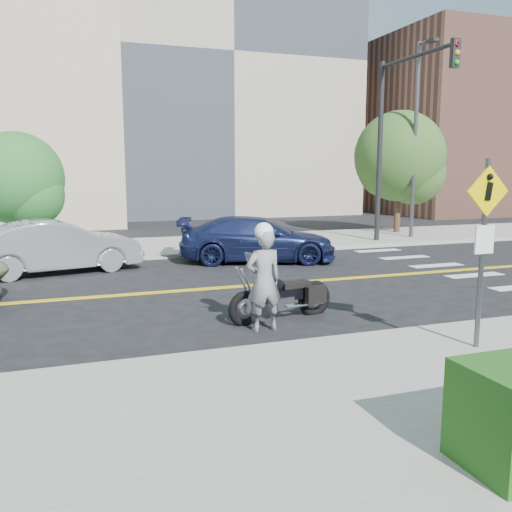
{
  "coord_description": "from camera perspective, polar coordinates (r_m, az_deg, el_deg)",
  "views": [
    {
      "loc": [
        -1.96,
        -13.04,
        2.97
      ],
      "look_at": [
        1.76,
        -2.53,
        1.2
      ],
      "focal_mm": 38.0,
      "sensor_mm": 36.0,
      "label": 1
    }
  ],
  "objects": [
    {
      "name": "ground_plane",
      "position": [
        13.52,
        -10.69,
        -3.83
      ],
      "size": [
        120.0,
        120.0,
        0.0
      ],
      "primitive_type": "plane",
      "color": "black",
      "rests_on": "ground"
    },
    {
      "name": "sidewalk_near",
      "position": [
        6.55,
        -0.01,
        -17.19
      ],
      "size": [
        60.0,
        5.0,
        0.15
      ],
      "primitive_type": "cube",
      "color": "#9E9B91",
      "rests_on": "ground_plane"
    },
    {
      "name": "sidewalk_far",
      "position": [
        20.84,
        -13.89,
        0.76
      ],
      "size": [
        60.0,
        5.0,
        0.15
      ],
      "primitive_type": "cube",
      "color": "#9E9B91",
      "rests_on": "ground_plane"
    },
    {
      "name": "building_mid",
      "position": [
        40.9,
        -5.37,
        18.87
      ],
      "size": [
        18.0,
        14.0,
        20.0
      ],
      "primitive_type": "cube",
      "color": "#A39984",
      "rests_on": "ground_plane"
    },
    {
      "name": "building_right",
      "position": [
        43.39,
        21.24,
        12.41
      ],
      "size": [
        14.0,
        12.0,
        12.0
      ],
      "primitive_type": "cube",
      "color": "#8C5947",
      "rests_on": "ground_plane"
    },
    {
      "name": "lamp_post",
      "position": [
        24.04,
        16.39,
        11.47
      ],
      "size": [
        0.16,
        0.16,
        8.0
      ],
      "primitive_type": "cylinder",
      "color": "#4C4C51",
      "rests_on": "sidewalk_far"
    },
    {
      "name": "traffic_light",
      "position": [
        21.77,
        14.3,
        13.22
      ],
      "size": [
        0.28,
        4.5,
        7.0
      ],
      "color": "black",
      "rests_on": "sidewalk_far"
    },
    {
      "name": "pedestrian_sign",
      "position": [
        9.18,
        22.86,
        2.0
      ],
      "size": [
        0.78,
        0.08,
        3.0
      ],
      "color": "#4C4C51",
      "rests_on": "sidewalk_near"
    },
    {
      "name": "motorcyclist",
      "position": [
        10.0,
        0.83,
        -2.26
      ],
      "size": [
        0.73,
        0.51,
        2.03
      ],
      "rotation": [
        0.0,
        0.0,
        3.22
      ],
      "color": "#A0A1A5",
      "rests_on": "ground"
    },
    {
      "name": "motorcycle",
      "position": [
        10.86,
        2.76,
        -3.06
      ],
      "size": [
        2.38,
        1.11,
        1.4
      ],
      "primitive_type": null,
      "rotation": [
        0.0,
        0.0,
        0.19
      ],
      "color": "black",
      "rests_on": "ground"
    },
    {
      "name": "parked_car_silver",
      "position": [
        16.79,
        -20.18,
        0.95
      ],
      "size": [
        4.94,
        2.57,
        1.55
      ],
      "primitive_type": "imported",
      "rotation": [
        0.0,
        0.0,
        1.78
      ],
      "color": "#A2A3A9",
      "rests_on": "ground"
    },
    {
      "name": "parked_car_blue",
      "position": [
        17.72,
        0.12,
        1.78
      ],
      "size": [
        5.47,
        3.46,
        1.48
      ],
      "primitive_type": "imported",
      "rotation": [
        0.0,
        0.0,
        1.28
      ],
      "color": "#1A224E",
      "rests_on": "ground"
    },
    {
      "name": "tree_far_a",
      "position": [
        20.04,
        -23.92,
        7.47
      ],
      "size": [
        3.12,
        3.12,
        4.26
      ],
      "rotation": [
        0.0,
        0.0,
        -0.32
      ],
      "color": "#382619",
      "rests_on": "ground"
    },
    {
      "name": "tree_far_b",
      "position": [
        25.7,
        14.88,
        10.09
      ],
      "size": [
        4.07,
        4.07,
        5.63
      ],
      "rotation": [
        0.0,
        0.0,
        0.28
      ],
      "color": "#382619",
      "rests_on": "ground"
    }
  ]
}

